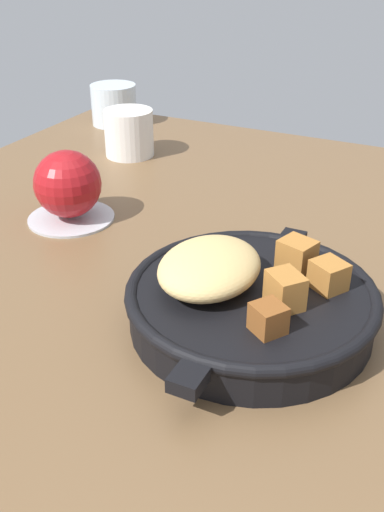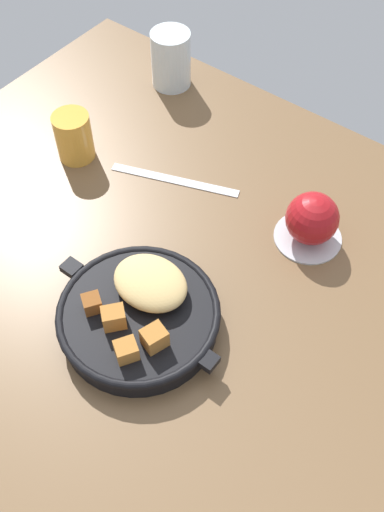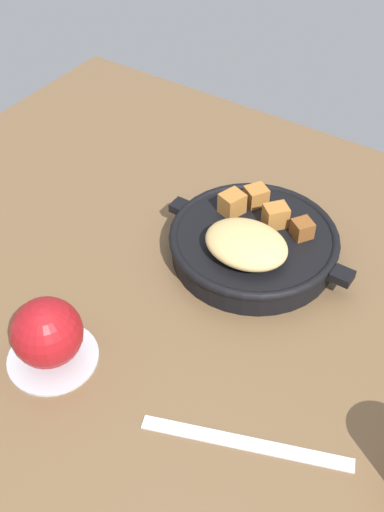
# 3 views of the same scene
# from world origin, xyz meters

# --- Properties ---
(ground_plane) EXTENTS (1.10, 0.87, 0.02)m
(ground_plane) POSITION_xyz_m (0.00, 0.00, -0.01)
(ground_plane) COLOR brown
(cast_iron_skillet) EXTENTS (0.27, 0.23, 0.07)m
(cast_iron_skillet) POSITION_xyz_m (-0.00, -0.10, 0.03)
(cast_iron_skillet) COLOR black
(cast_iron_skillet) RESTS_ON ground_plane
(saucer_plate) EXTENTS (0.11, 0.11, 0.01)m
(saucer_plate) POSITION_xyz_m (0.11, 0.17, 0.00)
(saucer_plate) COLOR #B7BABF
(saucer_plate) RESTS_ON ground_plane
(red_apple) EXTENTS (0.08, 0.08, 0.08)m
(red_apple) POSITION_xyz_m (0.11, 0.17, 0.05)
(red_apple) COLOR maroon
(red_apple) RESTS_ON saucer_plate
(butter_knife) EXTENTS (0.21, 0.09, 0.00)m
(butter_knife) POSITION_xyz_m (-0.13, 0.14, 0.00)
(butter_knife) COLOR silver
(butter_knife) RESTS_ON ground_plane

